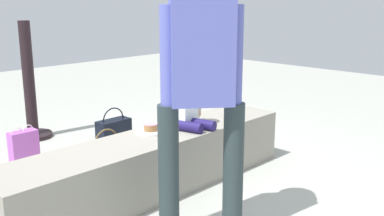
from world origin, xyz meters
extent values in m
plane|color=#A4A69C|center=(0.00, 0.00, 0.00)|extent=(12.00, 12.00, 0.00)
cube|color=gray|center=(0.00, 0.00, 0.20)|extent=(2.34, 0.46, 0.41)
cylinder|color=#201755|center=(0.25, -0.08, 0.45)|extent=(0.13, 0.26, 0.08)
cylinder|color=#201755|center=(0.36, -0.11, 0.45)|extent=(0.13, 0.26, 0.08)
cube|color=white|center=(0.33, 0.01, 0.59)|extent=(0.23, 0.18, 0.28)
sphere|color=#DBAD8C|center=(0.33, 0.01, 0.81)|extent=(0.16, 0.16, 0.16)
cylinder|color=#DBAD8C|center=(0.21, 0.04, 0.58)|extent=(0.05, 0.05, 0.21)
cylinder|color=#DBAD8C|center=(0.44, -0.01, 0.58)|extent=(0.05, 0.05, 0.21)
cylinder|color=#293638|center=(-0.08, -0.78, 0.39)|extent=(0.12, 0.12, 0.79)
cylinder|color=#293638|center=(-0.37, -0.55, 0.39)|extent=(0.12, 0.12, 0.79)
cube|color=#5B62B9|center=(-0.22, -0.67, 1.09)|extent=(0.39, 0.37, 0.60)
cylinder|color=#5B62B9|center=(-0.09, -0.78, 1.03)|extent=(0.09, 0.09, 0.57)
cylinder|color=#5B62B9|center=(-0.36, -0.56, 1.03)|extent=(0.09, 0.09, 0.57)
cylinder|color=white|center=(0.05, 0.09, 0.41)|extent=(0.22, 0.22, 0.01)
cylinder|color=olive|center=(0.05, 0.09, 0.44)|extent=(0.10, 0.10, 0.05)
cylinder|color=pink|center=(0.05, 0.09, 0.47)|extent=(0.10, 0.10, 0.01)
cube|color=silver|center=(0.11, 0.08, 0.42)|extent=(0.11, 0.04, 0.00)
cube|color=#B259BF|center=(-0.40, 1.17, 0.14)|extent=(0.23, 0.11, 0.29)
torus|color=white|center=(-0.45, 1.17, 0.29)|extent=(0.09, 0.01, 0.09)
torus|color=white|center=(-0.35, 1.17, 0.29)|extent=(0.09, 0.01, 0.09)
cylinder|color=black|center=(0.01, 1.82, 0.02)|extent=(0.36, 0.36, 0.04)
cylinder|color=black|center=(0.01, 1.82, 0.59)|extent=(0.11, 0.11, 1.10)
cylinder|color=silver|center=(-0.50, 0.54, 0.09)|extent=(0.07, 0.07, 0.17)
cone|color=silver|center=(-0.50, 0.54, 0.19)|extent=(0.06, 0.06, 0.03)
cylinder|color=white|center=(-0.50, 0.54, 0.21)|extent=(0.03, 0.03, 0.02)
cylinder|color=red|center=(-0.17, 0.94, 0.06)|extent=(0.08, 0.08, 0.12)
cube|color=white|center=(0.47, 0.58, 0.07)|extent=(0.31, 0.32, 0.15)
cube|color=black|center=(0.48, 1.13, 0.11)|extent=(0.33, 0.15, 0.21)
torus|color=black|center=(0.48, 1.13, 0.21)|extent=(0.24, 0.01, 0.24)
cube|color=brown|center=(-0.03, 0.53, 0.12)|extent=(0.30, 0.10, 0.25)
torus|color=brown|center=(-0.03, 0.53, 0.25)|extent=(0.22, 0.01, 0.22)
camera|label=1|loc=(-1.99, -2.30, 1.36)|focal=42.47mm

